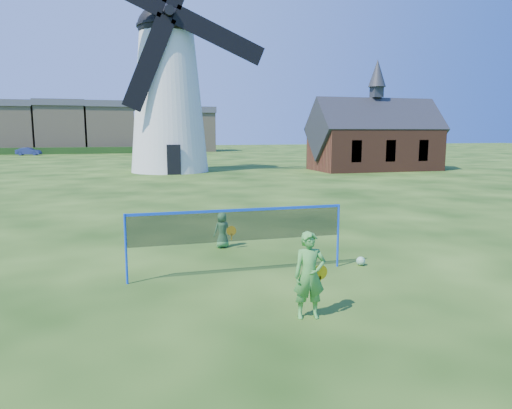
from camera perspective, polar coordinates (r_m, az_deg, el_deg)
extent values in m
plane|color=black|center=(11.47, -0.29, -7.84)|extent=(220.00, 220.00, 0.00)
ellipsoid|color=black|center=(40.93, -10.80, 20.39)|extent=(4.57, 4.57, 3.43)
cylinder|color=black|center=(40.93, -10.80, 20.39)|extent=(4.74, 4.74, 0.19)
cube|color=black|center=(37.03, -9.92, 5.36)|extent=(1.06, 0.13, 2.33)
cube|color=black|center=(37.66, -10.19, 11.69)|extent=(0.74, 0.13, 0.95)
cube|color=black|center=(38.49, -10.41, 16.68)|extent=(0.63, 0.13, 0.85)
cylinder|color=black|center=(38.91, -10.53, 21.98)|extent=(0.74, 1.27, 0.74)
cylinder|color=black|center=(43.71, -11.16, 20.90)|extent=(2.33, 0.13, 2.33)
cylinder|color=black|center=(43.19, -11.10, 21.05)|extent=(0.15, 1.90, 0.15)
cube|color=black|center=(37.83, -12.85, 16.44)|extent=(4.25, 0.11, 7.39)
cube|color=black|center=(38.87, -4.49, 19.69)|extent=(7.39, 0.11, 4.25)
cube|color=brown|center=(42.48, 14.15, 6.46)|extent=(10.57, 5.28, 3.52)
cube|color=#2D3035|center=(42.45, 14.24, 8.83)|extent=(11.10, 5.38, 5.38)
cube|color=#2D3035|center=(42.59, 14.41, 13.04)|extent=(0.88, 0.88, 0.88)
cone|color=#2D3035|center=(42.74, 14.49, 15.16)|extent=(1.50, 1.50, 2.29)
cube|color=black|center=(38.72, 12.08, 6.33)|extent=(0.88, 0.09, 1.76)
cube|color=black|center=(40.25, 15.99, 6.27)|extent=(0.88, 0.09, 1.76)
cube|color=black|center=(41.94, 19.60, 6.19)|extent=(0.88, 0.09, 1.76)
cylinder|color=blue|center=(10.58, -15.48, -5.24)|extent=(0.05, 0.05, 1.55)
cylinder|color=blue|center=(11.68, 9.90, -3.74)|extent=(0.05, 0.05, 1.55)
cube|color=black|center=(10.78, -2.15, -2.63)|extent=(5.00, 0.02, 0.70)
cube|color=blue|center=(10.71, -2.16, -0.68)|extent=(5.00, 0.02, 0.06)
imported|color=green|center=(8.43, 6.49, -8.52)|extent=(0.62, 0.45, 1.56)
cylinder|color=yellow|center=(8.70, 7.76, -8.13)|extent=(0.28, 0.02, 0.28)
cube|color=yellow|center=(8.75, 7.74, -9.20)|extent=(0.03, 0.02, 0.20)
imported|color=#458F49|center=(13.48, -4.12, -3.11)|extent=(0.56, 0.44, 1.02)
cylinder|color=yellow|center=(13.31, -3.00, -3.20)|extent=(0.28, 0.02, 0.28)
cube|color=yellow|center=(13.34, -2.99, -3.92)|extent=(0.03, 0.02, 0.20)
sphere|color=green|center=(12.04, 12.58, -6.70)|extent=(0.22, 0.22, 0.22)
cube|color=tan|center=(84.32, -27.50, 7.98)|extent=(7.22, 8.00, 7.13)
cube|color=#4C4C54|center=(84.43, -27.70, 10.74)|extent=(7.52, 8.40, 1.00)
cube|color=tan|center=(83.13, -22.36, 8.38)|extent=(7.26, 8.00, 7.32)
cube|color=#4C4C54|center=(83.26, -22.53, 11.24)|extent=(7.56, 8.40, 1.00)
cube|color=tan|center=(82.62, -17.10, 8.62)|extent=(7.25, 8.00, 7.24)
cube|color=#4C4C54|center=(82.74, -17.23, 11.47)|extent=(7.55, 8.40, 1.00)
cube|color=tan|center=(82.77, -12.11, 8.70)|extent=(6.38, 8.00, 6.91)
cube|color=#4C4C54|center=(82.87, -12.20, 11.43)|extent=(6.68, 8.40, 1.00)
cube|color=tan|center=(83.45, -7.54, 8.66)|extent=(6.20, 8.00, 6.46)
cube|color=#4C4C54|center=(83.53, -7.59, 11.22)|extent=(6.50, 8.40, 1.00)
imported|color=navy|center=(74.85, -25.85, 5.80)|extent=(3.48, 1.73, 1.10)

